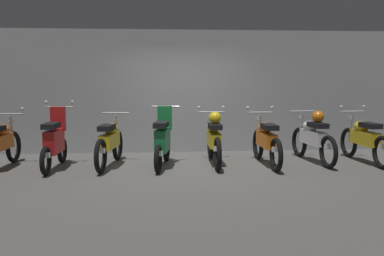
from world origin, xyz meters
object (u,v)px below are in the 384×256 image
(motorbike_slot_2, at_px, (55,141))
(motorbike_slot_4, at_px, (163,140))
(motorbike_slot_6, at_px, (266,141))
(motorbike_slot_8, at_px, (364,139))
(motorbike_slot_3, at_px, (110,142))
(motorbike_slot_5, at_px, (214,138))
(motorbike_slot_7, at_px, (313,137))
(motorbike_slot_1, at_px, (0,143))

(motorbike_slot_2, height_order, motorbike_slot_4, motorbike_slot_2)
(motorbike_slot_6, bearing_deg, motorbike_slot_8, 2.05)
(motorbike_slot_3, relative_size, motorbike_slot_6, 0.99)
(motorbike_slot_2, relative_size, motorbike_slot_5, 0.86)
(motorbike_slot_5, height_order, motorbike_slot_7, motorbike_slot_5)
(motorbike_slot_3, xyz_separation_m, motorbike_slot_4, (1.04, -0.12, 0.03))
(motorbike_slot_1, bearing_deg, motorbike_slot_4, -1.03)
(motorbike_slot_1, distance_m, motorbike_slot_7, 6.21)
(motorbike_slot_4, relative_size, motorbike_slot_8, 0.86)
(motorbike_slot_1, bearing_deg, motorbike_slot_6, -0.82)
(motorbike_slot_6, relative_size, motorbike_slot_8, 1.00)
(motorbike_slot_1, distance_m, motorbike_slot_8, 7.25)
(motorbike_slot_3, xyz_separation_m, motorbike_slot_8, (5.17, -0.07, 0.00))
(motorbike_slot_6, relative_size, motorbike_slot_7, 1.00)
(motorbike_slot_5, height_order, motorbike_slot_6, same)
(motorbike_slot_2, relative_size, motorbike_slot_6, 0.86)
(motorbike_slot_2, distance_m, motorbike_slot_3, 1.05)
(motorbike_slot_3, relative_size, motorbike_slot_4, 1.16)
(motorbike_slot_5, bearing_deg, motorbike_slot_4, -172.24)
(motorbike_slot_3, xyz_separation_m, motorbike_slot_6, (3.10, -0.14, 0.00))
(motorbike_slot_6, bearing_deg, motorbike_slot_1, 179.18)
(motorbike_slot_4, height_order, motorbike_slot_8, motorbike_slot_4)
(motorbike_slot_5, xyz_separation_m, motorbike_slot_8, (3.11, -0.08, -0.04))
(motorbike_slot_1, xyz_separation_m, motorbike_slot_4, (3.11, -0.06, 0.03))
(motorbike_slot_3, bearing_deg, motorbike_slot_1, -178.14)
(motorbike_slot_3, distance_m, motorbike_slot_7, 4.14)
(motorbike_slot_2, relative_size, motorbike_slot_3, 0.87)
(motorbike_slot_7, bearing_deg, motorbike_slot_3, -179.10)
(motorbike_slot_2, xyz_separation_m, motorbike_slot_7, (5.18, 0.19, -0.00))
(motorbike_slot_4, bearing_deg, motorbike_slot_3, 173.23)
(motorbike_slot_7, bearing_deg, motorbike_slot_4, -176.52)
(motorbike_slot_2, height_order, motorbike_slot_6, motorbike_slot_2)
(motorbike_slot_3, distance_m, motorbike_slot_6, 3.11)
(motorbike_slot_2, distance_m, motorbike_slot_7, 5.18)
(motorbike_slot_2, xyz_separation_m, motorbike_slot_4, (2.08, -0.00, -0.00))
(motorbike_slot_6, bearing_deg, motorbike_slot_7, 11.28)
(motorbike_slot_6, xyz_separation_m, motorbike_slot_7, (1.04, 0.21, 0.03))
(motorbike_slot_6, distance_m, motorbike_slot_8, 2.07)
(motorbike_slot_3, height_order, motorbike_slot_4, motorbike_slot_4)
(motorbike_slot_1, xyz_separation_m, motorbike_slot_3, (2.07, 0.07, -0.00))
(motorbike_slot_6, height_order, motorbike_slot_8, same)
(motorbike_slot_2, bearing_deg, motorbike_slot_8, 0.51)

